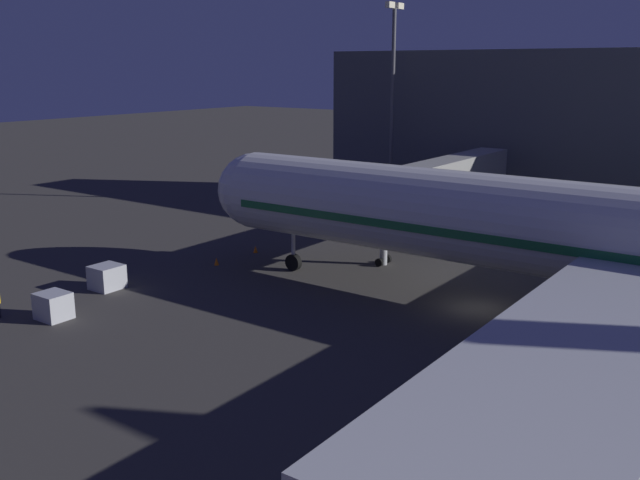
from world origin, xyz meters
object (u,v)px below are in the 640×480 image
at_px(traffic_cone_nose_port, 255,249).
at_px(traffic_cone_nose_starboard, 216,261).
at_px(baggage_container_near_belt, 53,306).
at_px(jet_bridge, 430,179).
at_px(apron_floodlight_mast, 393,92).
at_px(baggage_container_mid_row, 107,277).

bearing_deg(traffic_cone_nose_port, traffic_cone_nose_starboard, 0.00).
height_order(traffic_cone_nose_port, traffic_cone_nose_starboard, same).
bearing_deg(traffic_cone_nose_starboard, baggage_container_near_belt, 1.28).
height_order(jet_bridge, traffic_cone_nose_starboard, jet_bridge).
bearing_deg(baggage_container_near_belt, jet_bridge, 161.17).
height_order(apron_floodlight_mast, baggage_container_mid_row, apron_floodlight_mast).
distance_m(jet_bridge, traffic_cone_nose_port, 15.07).
bearing_deg(apron_floodlight_mast, traffic_cone_nose_port, 3.29).
xyz_separation_m(jet_bridge, traffic_cone_nose_starboard, (14.45, -9.96, -5.21)).
distance_m(apron_floodlight_mast, baggage_container_near_belt, 43.00).
bearing_deg(baggage_container_mid_row, traffic_cone_nose_starboard, 167.42).
relative_size(baggage_container_near_belt, traffic_cone_nose_port, 3.30).
bearing_deg(baggage_container_near_belt, traffic_cone_nose_starboard, -178.72).
distance_m(baggage_container_near_belt, baggage_container_mid_row, 5.91).
height_order(apron_floodlight_mast, traffic_cone_nose_port, apron_floodlight_mast).
distance_m(jet_bridge, baggage_container_mid_row, 26.12).
xyz_separation_m(jet_bridge, apron_floodlight_mast, (-13.25, -11.30, 6.21)).
relative_size(apron_floodlight_mast, traffic_cone_nose_port, 37.15).
bearing_deg(traffic_cone_nose_port, baggage_container_mid_row, -8.32).
distance_m(baggage_container_near_belt, traffic_cone_nose_port, 18.27).
distance_m(traffic_cone_nose_port, traffic_cone_nose_starboard, 4.40).
bearing_deg(traffic_cone_nose_port, apron_floodlight_mast, -176.71).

